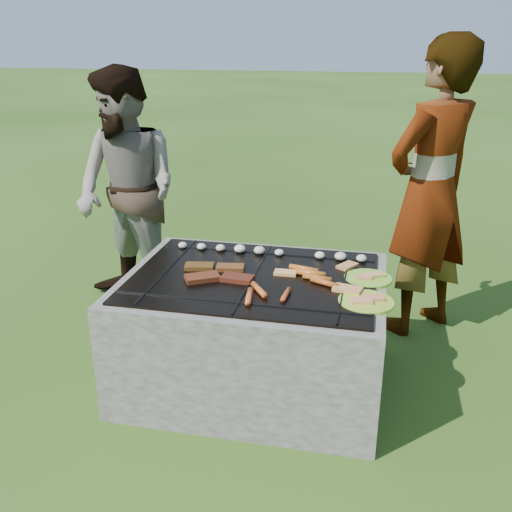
# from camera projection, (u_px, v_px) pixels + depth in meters

# --- Properties ---
(lawn) EXTENTS (60.00, 60.00, 0.00)m
(lawn) POSITION_uv_depth(u_px,v_px,m) (254.00, 380.00, 3.07)
(lawn) COLOR #254210
(lawn) RESTS_ON ground
(fire_pit) EXTENTS (1.30, 1.00, 0.62)m
(fire_pit) POSITION_uv_depth(u_px,v_px,m) (254.00, 334.00, 2.97)
(fire_pit) COLOR gray
(fire_pit) RESTS_ON ground
(mushrooms) EXTENTS (1.05, 0.06, 0.04)m
(mushrooms) POSITION_uv_depth(u_px,v_px,m) (273.00, 251.00, 3.12)
(mushrooms) COLOR #E9E4C5
(mushrooms) RESTS_ON fire_pit
(pork_slabs) EXTENTS (0.39, 0.29, 0.02)m
(pork_slabs) POSITION_uv_depth(u_px,v_px,m) (216.00, 273.00, 2.86)
(pork_slabs) COLOR brown
(pork_slabs) RESTS_ON fire_pit
(sausages) EXTENTS (0.42, 0.49, 0.03)m
(sausages) POSITION_uv_depth(u_px,v_px,m) (294.00, 282.00, 2.75)
(sausages) COLOR orange
(sausages) RESTS_ON fire_pit
(bread_on_grate) EXTENTS (0.45, 0.42, 0.02)m
(bread_on_grate) POSITION_uv_depth(u_px,v_px,m) (330.00, 278.00, 2.81)
(bread_on_grate) COLOR #EAA878
(bread_on_grate) RESTS_ON fire_pit
(plate_far) EXTENTS (0.27, 0.27, 0.03)m
(plate_far) POSITION_uv_depth(u_px,v_px,m) (368.00, 278.00, 2.83)
(plate_far) COLOR #BFD934
(plate_far) RESTS_ON fire_pit
(plate_near) EXTENTS (0.27, 0.27, 0.03)m
(plate_near) POSITION_uv_depth(u_px,v_px,m) (366.00, 302.00, 2.58)
(plate_near) COLOR #D3EE39
(plate_near) RESTS_ON fire_pit
(cook) EXTENTS (0.75, 0.75, 1.76)m
(cook) POSITION_uv_depth(u_px,v_px,m) (430.00, 192.00, 3.35)
(cook) COLOR gray
(cook) RESTS_ON ground
(bystander) EXTENTS (0.95, 0.87, 1.58)m
(bystander) POSITION_uv_depth(u_px,v_px,m) (128.00, 192.00, 3.70)
(bystander) COLOR #A59289
(bystander) RESTS_ON ground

